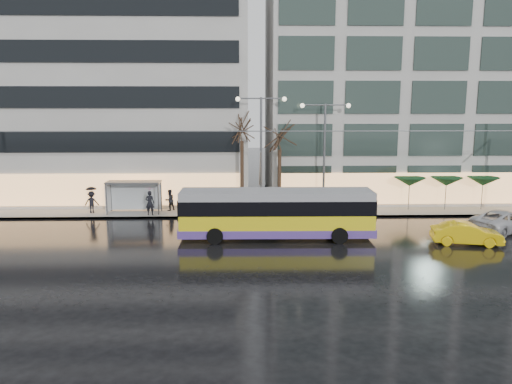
{
  "coord_description": "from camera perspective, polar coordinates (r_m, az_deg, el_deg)",
  "views": [
    {
      "loc": [
        0.51,
        -28.29,
        8.69
      ],
      "look_at": [
        1.44,
        5.0,
        2.74
      ],
      "focal_mm": 35.0,
      "sensor_mm": 36.0,
      "label": 1
    }
  ],
  "objects": [
    {
      "name": "pedestrian_b",
      "position": [
        40.72,
        -9.85,
        -0.92
      ],
      "size": [
        1.04,
        1.03,
        1.7
      ],
      "color": "black",
      "rests_on": "sidewalk"
    },
    {
      "name": "parasol_b",
      "position": [
        43.07,
        20.93,
        1.12
      ],
      "size": [
        2.5,
        2.5,
        2.65
      ],
      "color": "#595B60",
      "rests_on": "sidewalk"
    },
    {
      "name": "sedan_silver",
      "position": [
        38.3,
        26.63,
        -2.95
      ],
      "size": [
        5.86,
        4.71,
        1.48
      ],
      "primitive_type": "imported",
      "rotation": [
        0.0,
        0.0,
        2.07
      ],
      "color": "silver",
      "rests_on": "ground"
    },
    {
      "name": "parasol_c",
      "position": [
        44.3,
        24.52,
        1.1
      ],
      "size": [
        2.5,
        2.5,
        2.65
      ],
      "color": "#595B60",
      "rests_on": "sidewalk"
    },
    {
      "name": "tree_b",
      "position": [
        39.67,
        2.74,
        6.8
      ],
      "size": [
        3.2,
        3.2,
        7.7
      ],
      "color": "black",
      "rests_on": "sidewalk"
    },
    {
      "name": "pedestrian_a",
      "position": [
        39.19,
        -12.06,
        -0.58
      ],
      "size": [
        1.02,
        1.04,
        2.19
      ],
      "color": "black",
      "rests_on": "sidewalk"
    },
    {
      "name": "pedestrian_c",
      "position": [
        41.3,
        -18.28,
        -0.75
      ],
      "size": [
        1.11,
        0.82,
        2.11
      ],
      "color": "black",
      "rests_on": "sidewalk"
    },
    {
      "name": "parasol_a",
      "position": [
        42.01,
        17.15,
        1.12
      ],
      "size": [
        2.5,
        2.5,
        2.65
      ],
      "color": "#595B60",
      "rests_on": "sidewalk"
    },
    {
      "name": "street_lamp_near",
      "position": [
        39.21,
        0.58,
        6.18
      ],
      "size": [
        3.96,
        0.36,
        9.03
      ],
      "color": "#595B60",
      "rests_on": "sidewalk"
    },
    {
      "name": "building_right",
      "position": [
        50.93,
        20.32,
        13.97
      ],
      "size": [
        32.0,
        14.0,
        25.0
      ],
      "primitive_type": "cube",
      "color": "#A29F9B",
      "rests_on": "sidewalk"
    },
    {
      "name": "building_left",
      "position": [
        50.15,
        -21.33,
        12.26
      ],
      "size": [
        34.0,
        14.0,
        22.0
      ],
      "primitive_type": "cube",
      "color": "#A29F9B",
      "rests_on": "sidewalk"
    },
    {
      "name": "sidewalk",
      "position": [
        43.18,
        0.41,
        -1.38
      ],
      "size": [
        80.0,
        10.0,
        0.15
      ],
      "primitive_type": "cube",
      "color": "gray",
      "rests_on": "ground"
    },
    {
      "name": "bus_shelter",
      "position": [
        40.54,
        -14.25,
        0.25
      ],
      "size": [
        4.2,
        1.6,
        2.51
      ],
      "color": "#595B60",
      "rests_on": "sidewalk"
    },
    {
      "name": "kerb",
      "position": [
        38.35,
        0.67,
        -2.86
      ],
      "size": [
        80.0,
        0.1,
        0.15
      ],
      "primitive_type": "cube",
      "color": "slate",
      "rests_on": "ground"
    },
    {
      "name": "trolleybus",
      "position": [
        32.28,
        2.34,
        -2.65
      ],
      "size": [
        12.47,
        4.94,
        5.76
      ],
      "color": "yellow",
      "rests_on": "ground"
    },
    {
      "name": "ground",
      "position": [
        29.6,
        -2.54,
        -6.96
      ],
      "size": [
        140.0,
        140.0,
        0.0
      ],
      "primitive_type": "plane",
      "color": "black",
      "rests_on": "ground"
    },
    {
      "name": "tree_a",
      "position": [
        39.32,
        -1.63,
        7.78
      ],
      "size": [
        3.2,
        3.2,
        8.4
      ],
      "color": "black",
      "rests_on": "sidewalk"
    },
    {
      "name": "street_lamp_far",
      "position": [
        39.74,
        7.84,
        5.73
      ],
      "size": [
        3.96,
        0.36,
        8.53
      ],
      "color": "#595B60",
      "rests_on": "sidewalk"
    },
    {
      "name": "taxi_b",
      "position": [
        33.77,
        22.91,
        -4.39
      ],
      "size": [
        4.41,
        2.25,
        1.39
      ],
      "primitive_type": "imported",
      "rotation": [
        0.0,
        0.0,
        1.38
      ],
      "color": "yellow",
      "rests_on": "ground"
    },
    {
      "name": "catenary",
      "position": [
        36.5,
        -0.82,
        3.14
      ],
      "size": [
        42.24,
        5.12,
        7.0
      ],
      "color": "#595B60",
      "rests_on": "ground"
    }
  ]
}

